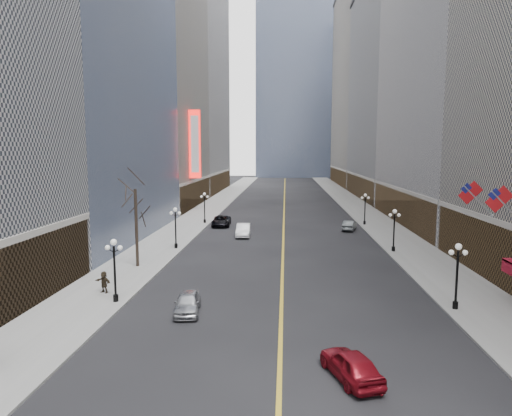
# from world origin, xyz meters

# --- Properties ---
(sidewalk_east) EXTENTS (6.00, 230.00, 0.15)m
(sidewalk_east) POSITION_xyz_m (14.00, 70.00, 0.07)
(sidewalk_east) COLOR gray
(sidewalk_east) RESTS_ON ground
(sidewalk_west) EXTENTS (6.00, 230.00, 0.15)m
(sidewalk_west) POSITION_xyz_m (-14.00, 70.00, 0.07)
(sidewalk_west) COLOR gray
(sidewalk_west) RESTS_ON ground
(lane_line) EXTENTS (0.25, 200.00, 0.02)m
(lane_line) POSITION_xyz_m (0.00, 80.00, 0.01)
(lane_line) COLOR gold
(lane_line) RESTS_ON ground
(bldg_east_c) EXTENTS (26.60, 40.60, 48.80)m
(bldg_east_c) POSITION_xyz_m (29.88, 106.00, 24.18)
(bldg_east_c) COLOR #97989A
(bldg_east_c) RESTS_ON ground
(bldg_east_d) EXTENTS (26.60, 46.60, 62.80)m
(bldg_east_d) POSITION_xyz_m (29.90, 149.00, 31.17)
(bldg_east_d) COLOR #A39A87
(bldg_east_d) RESTS_ON ground
(bldg_west_c) EXTENTS (26.60, 30.60, 50.80)m
(bldg_west_c) POSITION_xyz_m (-29.88, 87.00, 25.19)
(bldg_west_c) COLOR #A39A87
(bldg_west_c) RESTS_ON ground
(bldg_west_d) EXTENTS (26.60, 38.60, 72.80)m
(bldg_west_d) POSITION_xyz_m (-29.92, 121.00, 36.17)
(bldg_west_d) COLOR beige
(bldg_west_d) RESTS_ON ground
(streetlamp_east_1) EXTENTS (1.26, 0.44, 4.52)m
(streetlamp_east_1) POSITION_xyz_m (11.80, 30.00, 2.90)
(streetlamp_east_1) COLOR black
(streetlamp_east_1) RESTS_ON sidewalk_east
(streetlamp_east_2) EXTENTS (1.26, 0.44, 4.52)m
(streetlamp_east_2) POSITION_xyz_m (11.80, 48.00, 2.90)
(streetlamp_east_2) COLOR black
(streetlamp_east_2) RESTS_ON sidewalk_east
(streetlamp_east_3) EXTENTS (1.26, 0.44, 4.52)m
(streetlamp_east_3) POSITION_xyz_m (11.80, 66.00, 2.90)
(streetlamp_east_3) COLOR black
(streetlamp_east_3) RESTS_ON sidewalk_east
(streetlamp_west_1) EXTENTS (1.26, 0.44, 4.52)m
(streetlamp_west_1) POSITION_xyz_m (-11.80, 30.00, 2.90)
(streetlamp_west_1) COLOR black
(streetlamp_west_1) RESTS_ON sidewalk_west
(streetlamp_west_2) EXTENTS (1.26, 0.44, 4.52)m
(streetlamp_west_2) POSITION_xyz_m (-11.80, 48.00, 2.90)
(streetlamp_west_2) COLOR black
(streetlamp_west_2) RESTS_ON sidewalk_west
(streetlamp_west_3) EXTENTS (1.26, 0.44, 4.52)m
(streetlamp_west_3) POSITION_xyz_m (-11.80, 66.00, 2.90)
(streetlamp_west_3) COLOR black
(streetlamp_west_3) RESTS_ON sidewalk_west
(flag_4) EXTENTS (2.87, 0.12, 2.87)m
(flag_4) POSITION_xyz_m (15.31, 32.00, 7.29)
(flag_4) COLOR #B2B2B7
(flag_4) RESTS_ON ground
(flag_5) EXTENTS (2.87, 0.12, 2.87)m
(flag_5) POSITION_xyz_m (15.31, 37.00, 7.29)
(flag_5) COLOR #B2B2B7
(flag_5) RESTS_ON ground
(theatre_marquee) EXTENTS (2.00, 0.55, 12.00)m
(theatre_marquee) POSITION_xyz_m (-15.88, 80.00, 12.00)
(theatre_marquee) COLOR red
(theatre_marquee) RESTS_ON ground
(tree_west_far) EXTENTS (3.60, 3.60, 7.92)m
(tree_west_far) POSITION_xyz_m (-13.50, 40.00, 6.24)
(tree_west_far) COLOR #2D231C
(tree_west_far) RESTS_ON sidewalk_west
(car_nb_near) EXTENTS (2.14, 4.27, 1.40)m
(car_nb_near) POSITION_xyz_m (-6.29, 28.48, 0.70)
(car_nb_near) COLOR #A3A6AB
(car_nb_near) RESTS_ON ground
(car_nb_mid) EXTENTS (1.88, 4.92, 1.60)m
(car_nb_mid) POSITION_xyz_m (-5.10, 56.22, 0.80)
(car_nb_mid) COLOR silver
(car_nb_mid) RESTS_ON ground
(car_nb_far) EXTENTS (2.79, 5.59, 1.52)m
(car_nb_far) POSITION_xyz_m (-9.00, 63.99, 0.76)
(car_nb_far) COLOR black
(car_nb_far) RESTS_ON ground
(car_sb_mid) EXTENTS (3.02, 4.52, 1.43)m
(car_sb_mid) POSITION_xyz_m (3.39, 20.10, 0.72)
(car_sb_mid) COLOR maroon
(car_sb_mid) RESTS_ON ground
(car_sb_far) EXTENTS (2.58, 4.41, 1.37)m
(car_sb_far) POSITION_xyz_m (9.00, 61.56, 0.69)
(car_sb_far) COLOR #474C4E
(car_sb_far) RESTS_ON ground
(ped_west_far) EXTENTS (1.56, 1.04, 1.64)m
(ped_west_far) POSITION_xyz_m (-13.43, 31.94, 0.97)
(ped_west_far) COLOR black
(ped_west_far) RESTS_ON sidewalk_west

